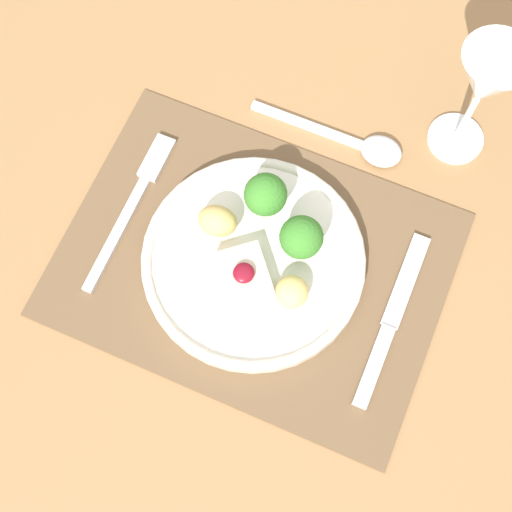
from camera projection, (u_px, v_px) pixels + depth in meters
ground_plane at (255, 373)px, 1.51m from camera, size 8.00×8.00×0.00m
dining_table at (254, 290)px, 0.91m from camera, size 1.11×0.94×0.73m
placemat at (254, 264)px, 0.81m from camera, size 0.43×0.32×0.00m
dinner_plate at (258, 254)px, 0.80m from camera, size 0.25×0.25×0.08m
fork at (135, 200)px, 0.84m from camera, size 0.02×0.21×0.01m
knife at (387, 330)px, 0.78m from camera, size 0.02×0.21×0.01m
spoon at (362, 145)px, 0.86m from camera, size 0.19×0.04×0.01m
wine_glass_near at (485, 84)px, 0.75m from camera, size 0.08×0.08×0.17m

